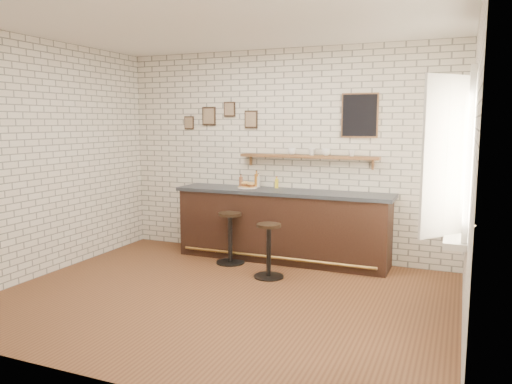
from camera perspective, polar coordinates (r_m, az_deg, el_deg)
ground at (r=5.77m, az=-3.79°, el=-11.90°), size 5.00×5.00×0.00m
bar_counter at (r=7.10m, az=3.00°, el=-3.82°), size 3.10×0.65×1.01m
sandwich_plate at (r=7.25m, az=-0.98°, el=0.51°), size 0.28×0.28×0.01m
ciabatta_sandwich at (r=7.24m, az=-0.91°, el=0.86°), size 0.25×0.18×0.08m
potato_chips at (r=7.25m, az=-1.13°, el=0.57°), size 0.26×0.19×0.00m
bitters_bottle_brown at (r=7.46m, az=-1.74°, el=1.24°), size 0.06×0.06×0.18m
bitters_bottle_white at (r=7.35m, az=0.28°, el=1.21°), size 0.05×0.05×0.20m
bitters_bottle_amber at (r=7.36m, az=0.05°, el=1.36°), size 0.06×0.06×0.25m
condiment_bottle_yellow at (r=7.24m, az=2.37°, el=1.02°), size 0.05×0.05×0.17m
bar_stool_left at (r=6.98m, az=-2.97°, el=-5.06°), size 0.40×0.40×0.72m
bar_stool_right at (r=6.35m, az=1.46°, el=-6.50°), size 0.39×0.39×0.69m
wall_shelf at (r=7.07m, az=5.92°, el=4.04°), size 2.00×0.18×0.18m
shelf_cup_a at (r=7.13m, az=4.14°, el=4.64°), size 0.16×0.16×0.09m
shelf_cup_b at (r=7.04m, az=6.40°, el=4.58°), size 0.13×0.13×0.09m
shelf_cup_c at (r=6.99m, az=8.03°, el=4.54°), size 0.13×0.13×0.10m
shelf_cup_d at (r=6.91m, az=10.90°, el=4.38°), size 0.10×0.10×0.08m
back_wall_decor at (r=7.18m, az=4.83°, el=8.65°), size 2.96×0.02×0.56m
window_sill at (r=5.26m, az=21.90°, el=-4.24°), size 0.20×1.35×0.06m
casement_window at (r=5.16m, az=21.86°, el=3.95°), size 0.40×1.30×1.56m
book_lower at (r=5.22m, az=21.70°, el=-3.89°), size 0.17×0.22×0.02m
book_upper at (r=5.25m, az=21.72°, el=-3.61°), size 0.23×0.28×0.02m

